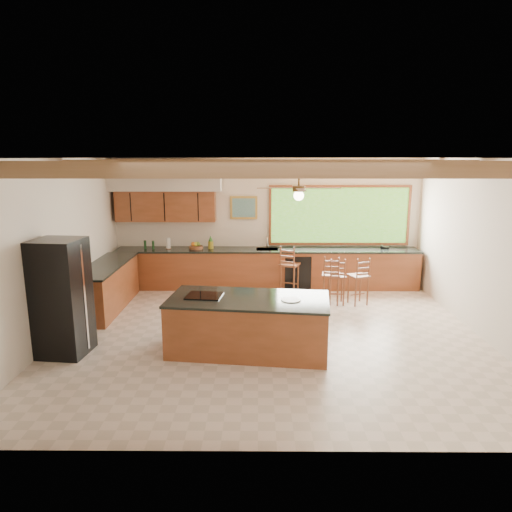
{
  "coord_description": "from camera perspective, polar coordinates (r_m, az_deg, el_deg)",
  "views": [
    {
      "loc": [
        -0.19,
        -7.48,
        3.02
      ],
      "look_at": [
        -0.25,
        0.8,
        1.21
      ],
      "focal_mm": 32.0,
      "sensor_mm": 36.0,
      "label": 1
    }
  ],
  "objects": [
    {
      "name": "ground",
      "position": [
        8.07,
        1.74,
        -9.68
      ],
      "size": [
        7.2,
        7.2,
        0.0
      ],
      "primitive_type": "plane",
      "color": "beige",
      "rests_on": "ground"
    },
    {
      "name": "room_shell",
      "position": [
        8.17,
        0.54,
        6.63
      ],
      "size": [
        7.27,
        6.54,
        3.02
      ],
      "color": "beige",
      "rests_on": "ground"
    },
    {
      "name": "counter_run",
      "position": [
        10.34,
        -3.11,
        -2.03
      ],
      "size": [
        7.12,
        3.1,
        1.23
      ],
      "color": "brown",
      "rests_on": "ground"
    },
    {
      "name": "island",
      "position": [
        7.28,
        -0.94,
        -8.51
      ],
      "size": [
        2.61,
        1.46,
        0.89
      ],
      "rotation": [
        0.0,
        0.0,
        -0.12
      ],
      "color": "brown",
      "rests_on": "ground"
    },
    {
      "name": "refrigerator",
      "position": [
        7.62,
        -23.13,
        -4.81
      ],
      "size": [
        0.77,
        0.76,
        1.82
      ],
      "rotation": [
        0.0,
        0.0,
        -0.1
      ],
      "color": "black",
      "rests_on": "ground"
    },
    {
      "name": "bar_stool_a",
      "position": [
        10.18,
        4.24,
        -1.2
      ],
      "size": [
        0.51,
        0.51,
        1.1
      ],
      "rotation": [
        0.0,
        0.0,
        -0.38
      ],
      "color": "brown",
      "rests_on": "ground"
    },
    {
      "name": "bar_stool_b",
      "position": [
        9.56,
        9.44,
        -2.46
      ],
      "size": [
        0.42,
        0.42,
        1.03
      ],
      "rotation": [
        0.0,
        0.0,
        -0.16
      ],
      "color": "brown",
      "rests_on": "ground"
    },
    {
      "name": "bar_stool_c",
      "position": [
        9.57,
        10.09,
        -2.62
      ],
      "size": [
        0.36,
        0.36,
        0.99
      ],
      "rotation": [
        0.0,
        0.0,
        -0.03
      ],
      "color": "brown",
      "rests_on": "ground"
    },
    {
      "name": "bar_stool_d",
      "position": [
        9.64,
        12.77,
        -2.57
      ],
      "size": [
        0.46,
        0.46,
        1.01
      ],
      "rotation": [
        0.0,
        0.0,
        0.34
      ],
      "color": "brown",
      "rests_on": "ground"
    }
  ]
}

